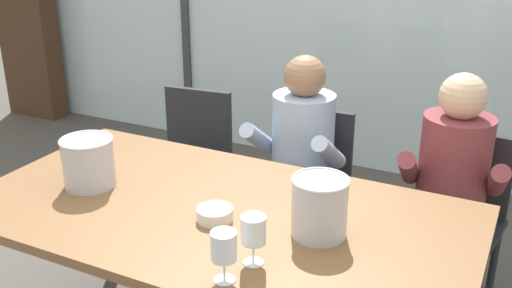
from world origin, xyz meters
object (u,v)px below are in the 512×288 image
dining_table (217,226)px  wine_glass_near_bucket (253,232)px  tasting_bowl (215,214)px  person_maroon_top (451,186)px  chair_near_curtain (192,153)px  ice_bucket_secondary (88,161)px  wine_glass_by_left_taster (224,248)px  chair_left_of_center (308,179)px  ice_bucket_primary (319,206)px  person_pale_blue_shirt (297,157)px  chair_center (457,208)px

dining_table → wine_glass_near_bucket: bearing=-42.2°
tasting_bowl → person_maroon_top: bearing=50.3°
chair_near_curtain → ice_bucket_secondary: size_ratio=3.88×
dining_table → wine_glass_by_left_taster: bearing=-56.8°
chair_left_of_center → tasting_bowl: size_ratio=6.28×
ice_bucket_primary → wine_glass_near_bucket: ice_bucket_primary is taller
person_pale_blue_shirt → ice_bucket_secondary: size_ratio=5.31×
chair_center → person_maroon_top: person_maroon_top is taller
chair_left_of_center → person_pale_blue_shirt: person_pale_blue_shirt is taller
chair_left_of_center → chair_center: size_ratio=1.00×
person_maroon_top → tasting_bowl: 1.14m
wine_glass_by_left_taster → chair_left_of_center: bearing=100.2°
person_pale_blue_shirt → chair_left_of_center: bearing=83.0°
person_pale_blue_shirt → ice_bucket_primary: 0.92m
chair_near_curtain → tasting_bowl: 1.32m
chair_center → person_pale_blue_shirt: person_pale_blue_shirt is taller
chair_left_of_center → ice_bucket_primary: size_ratio=3.89×
chair_near_curtain → tasting_bowl: (0.77, -1.03, 0.28)m
dining_table → wine_glass_by_left_taster: wine_glass_by_left_taster is taller
person_pale_blue_shirt → tasting_bowl: bearing=-86.7°
dining_table → ice_bucket_secondary: bearing=-175.2°
person_maroon_top → person_pale_blue_shirt: bearing=174.4°
ice_bucket_secondary → dining_table: bearing=4.8°
chair_left_of_center → person_maroon_top: bearing=-13.3°
wine_glass_near_bucket → chair_center: bearing=67.9°
dining_table → person_pale_blue_shirt: bearing=89.4°
ice_bucket_primary → tasting_bowl: ice_bucket_primary is taller
chair_near_curtain → wine_glass_near_bucket: size_ratio=4.98×
ice_bucket_secondary → tasting_bowl: size_ratio=1.62×
ice_bucket_secondary → wine_glass_near_bucket: (0.89, -0.22, 0.01)m
ice_bucket_secondary → wine_glass_near_bucket: size_ratio=1.28×
person_pale_blue_shirt → person_maroon_top: 0.76m
chair_left_of_center → ice_bucket_primary: bearing=-70.5°
chair_left_of_center → person_pale_blue_shirt: bearing=-102.2°
wine_glass_near_bucket → wine_glass_by_left_taster: bearing=-106.2°
tasting_bowl → wine_glass_by_left_taster: (0.22, -0.32, 0.09)m
chair_left_of_center → wine_glass_by_left_taster: bearing=-83.8°
person_pale_blue_shirt → wine_glass_by_left_taster: (0.26, -1.20, 0.20)m
dining_table → tasting_bowl: 0.13m
chair_left_of_center → tasting_bowl: (0.01, -1.00, 0.28)m
wine_glass_by_left_taster → person_maroon_top: bearing=67.2°
chair_left_of_center → person_pale_blue_shirt: 0.21m
person_pale_blue_shirt → tasting_bowl: size_ratio=8.60×
ice_bucket_secondary → person_pale_blue_shirt: bearing=55.0°
ice_bucket_primary → ice_bucket_secondary: ice_bucket_primary is taller
chair_left_of_center → chair_near_curtain: bearing=173.3°
chair_near_curtain → wine_glass_near_bucket: bearing=-55.8°
wine_glass_by_left_taster → wine_glass_near_bucket: 0.13m
wine_glass_near_bucket → person_maroon_top: bearing=66.4°
chair_left_of_center → person_maroon_top: size_ratio=0.73×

